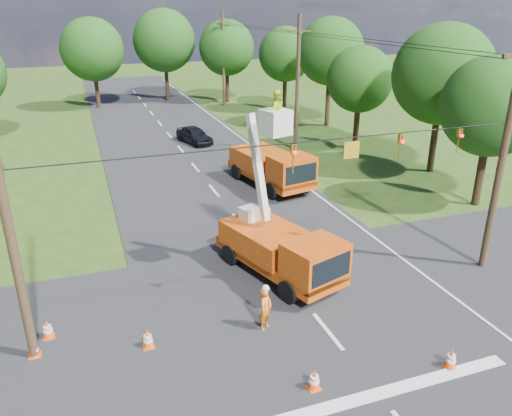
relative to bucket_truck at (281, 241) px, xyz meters
name	(u,v)px	position (x,y,z in m)	size (l,w,h in m)	color
ground	(195,168)	(0.07, 15.82, -1.60)	(140.00, 140.00, 0.00)	#264815
road_main	(195,168)	(0.07, 15.82, -1.60)	(12.00, 100.00, 0.06)	black
road_cross	(303,302)	(0.07, -2.18, -1.60)	(56.00, 10.00, 0.07)	black
stop_bar	(378,395)	(0.07, -7.38, -1.60)	(9.00, 0.45, 0.02)	silver
edge_line	(270,160)	(5.67, 15.82, -1.60)	(0.12, 90.00, 0.02)	silver
bucket_truck	(281,241)	(0.00, 0.00, 0.00)	(3.98, 6.46, 7.63)	#CF560E
second_truck	(272,167)	(3.69, 10.43, -0.31)	(3.67, 6.96, 2.48)	#CF560E
ground_worker	(265,309)	(-1.89, -3.24, -0.80)	(0.58, 0.38, 1.60)	#D75B12
distant_car	(194,135)	(1.57, 22.48, -0.91)	(1.63, 4.06, 1.38)	black
traffic_cone_0	(314,379)	(-1.59, -6.53, -1.24)	(0.38, 0.38, 0.71)	#F54E0C
traffic_cone_1	(451,358)	(2.83, -7.10, -1.24)	(0.38, 0.38, 0.71)	#F54E0C
traffic_cone_2	(274,230)	(1.12, 3.59, -1.24)	(0.38, 0.38, 0.71)	#F54E0C
traffic_cone_3	(268,210)	(1.76, 6.08, -1.24)	(0.38, 0.38, 0.71)	#F54E0C
traffic_cone_4	(148,339)	(-5.91, -2.94, -1.24)	(0.38, 0.38, 0.71)	#F54E0C
traffic_cone_5	(48,329)	(-9.02, -1.28, -1.24)	(0.38, 0.38, 0.71)	#F54E0C
traffic_cone_6	(33,347)	(-9.43, -2.17, -1.24)	(0.38, 0.38, 0.71)	#F54E0C
traffic_cone_7	(249,168)	(3.26, 13.51, -1.24)	(0.38, 0.38, 0.71)	#F54E0C
pole_right_near	(503,153)	(8.57, -2.18, 3.51)	(1.80, 0.30, 10.00)	#4C3823
pole_right_mid	(298,84)	(8.57, 17.82, 3.51)	(1.80, 0.30, 10.00)	#4C3823
pole_right_far	(223,59)	(8.57, 37.82, 3.51)	(1.80, 0.30, 10.00)	#4C3823
pole_left	(9,230)	(-9.43, -2.18, 2.90)	(0.30, 0.30, 9.00)	#4C3823
signal_span	(367,148)	(2.30, -2.19, 4.28)	(18.00, 0.29, 1.07)	black
tree_right_a	(492,106)	(13.57, 3.82, 3.97)	(5.40, 5.40, 8.28)	#382616
tree_right_b	(443,74)	(15.07, 9.82, 4.84)	(6.40, 6.40, 9.65)	#382616
tree_right_c	(360,80)	(13.27, 16.82, 3.72)	(5.00, 5.00, 7.83)	#382616
tree_right_d	(331,52)	(14.87, 24.82, 5.08)	(6.00, 6.00, 9.70)	#382616
tree_right_e	(286,54)	(13.87, 32.82, 4.21)	(5.60, 5.60, 8.63)	#382616
tree_far_a	(92,50)	(-4.93, 40.82, 4.59)	(6.60, 6.60, 9.50)	#382616
tree_far_b	(164,41)	(3.07, 42.82, 5.21)	(7.00, 7.00, 10.32)	#382616
tree_far_c	(227,48)	(9.57, 39.82, 4.47)	(6.20, 6.20, 9.18)	#382616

